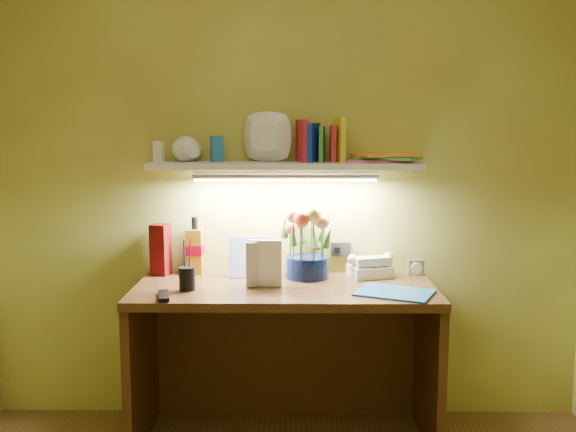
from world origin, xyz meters
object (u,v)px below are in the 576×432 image
at_px(flower_bouquet, 307,241).
at_px(telephone, 370,265).
at_px(whisky_bottle, 195,245).
at_px(desk, 285,364).
at_px(desk_clock, 416,267).

bearing_deg(flower_bouquet, telephone, 3.31).
distance_m(flower_bouquet, telephone, 0.33).
height_order(telephone, whisky_bottle, whisky_bottle).
height_order(flower_bouquet, whisky_bottle, flower_bouquet).
xyz_separation_m(desk, whisky_bottle, (-0.45, 0.25, 0.52)).
xyz_separation_m(flower_bouquet, desk_clock, (0.54, 0.06, -0.15)).
bearing_deg(telephone, flower_bouquet, 166.49).
distance_m(flower_bouquet, whisky_bottle, 0.57).
bearing_deg(whisky_bottle, desk_clock, -0.89).
bearing_deg(telephone, whisky_bottle, 159.27).
xyz_separation_m(desk, desk_clock, (0.65, 0.23, 0.41)).
bearing_deg(flower_bouquet, desk_clock, 6.33).
bearing_deg(desk, telephone, 24.67).
height_order(telephone, desk_clock, telephone).
distance_m(desk, flower_bouquet, 0.60).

